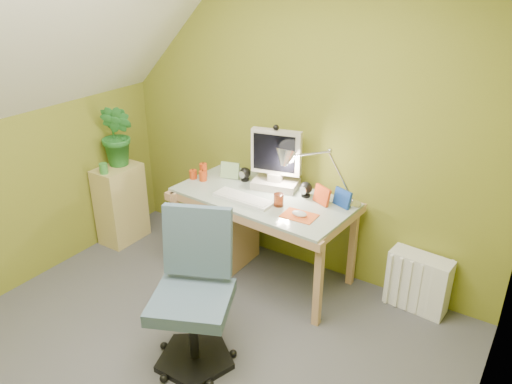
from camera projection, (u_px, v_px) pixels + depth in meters
The scene contains 22 objects.
floor at pixel (166, 378), 3.01m from camera, with size 3.20×3.20×0.01m, color #48484D.
wall_back at pixel (300, 121), 3.72m from camera, with size 3.20×0.01×2.40m, color olive.
wall_right at pixel (488, 309), 1.72m from camera, with size 0.01×3.20×2.40m, color olive.
slope_ceiling at pixel (3, 49), 2.72m from camera, with size 1.10×3.20×1.10m, color white.
desk at pixel (263, 237), 3.84m from camera, with size 1.32×0.66×0.71m, color tan, non-canonical shape.
monitor at pixel (276, 156), 3.72m from camera, with size 0.38×0.22×0.52m, color #B6ADA3, non-canonical shape.
speaker_left at pixel (245, 174), 3.92m from camera, with size 0.09×0.09×0.11m, color black, non-canonical shape.
speaker_right at pixel (306, 190), 3.66m from camera, with size 0.09×0.09×0.11m, color black, non-canonical shape.
keyboard at pixel (244, 199), 3.62m from camera, with size 0.46×0.15×0.02m, color white.
mousepad at pixel (299, 216), 3.40m from camera, with size 0.23×0.16×0.01m, color #DD5822.
mouse at pixel (299, 214), 3.39m from camera, with size 0.11×0.07×0.04m, color silver.
amber_tumbler at pixel (279, 200), 3.52m from camera, with size 0.07×0.07×0.09m, color maroon.
candle_cluster at pixel (200, 172), 3.97m from camera, with size 0.15×0.13×0.11m, color #C03C10, non-canonical shape.
photo_frame_red at pixel (322, 195), 3.55m from camera, with size 0.15×0.02×0.13m, color red.
photo_frame_blue at pixel (342, 198), 3.51m from camera, with size 0.15×0.02×0.13m, color #163C9A.
photo_frame_green at pixel (230, 170), 3.97m from camera, with size 0.15×0.02×0.13m, color #9DC386.
desk_lamp at pixel (332, 163), 3.48m from camera, with size 0.55×0.24×0.59m, color silver, non-canonical shape.
side_ledge at pixel (121, 204), 4.38m from camera, with size 0.26×0.40×0.70m, color tan.
potted_plant at pixel (118, 135), 4.15m from camera, with size 0.30×0.24×0.54m, color #256F2B.
green_cup at pixel (104, 169), 4.09m from camera, with size 0.07×0.07×0.09m, color #3A8A39.
task_chair at pixel (191, 300), 2.94m from camera, with size 0.52×0.52×0.94m, color #3C5263, non-canonical shape.
radiator at pixel (418, 282), 3.54m from camera, with size 0.43×0.17×0.43m, color silver.
Camera 1 is at (1.68, -1.60, 2.29)m, focal length 35.00 mm.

